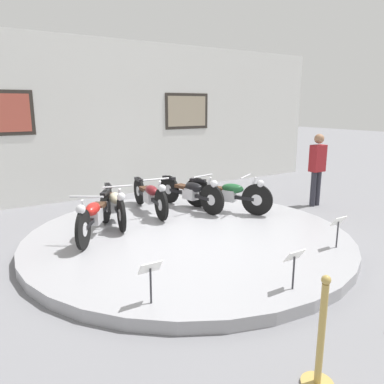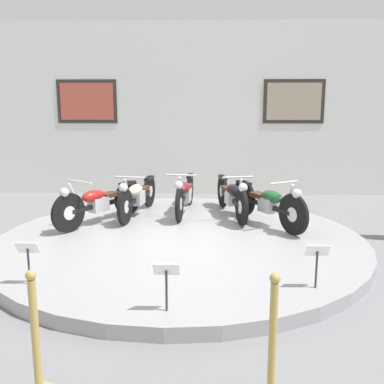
{
  "view_description": "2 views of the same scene",
  "coord_description": "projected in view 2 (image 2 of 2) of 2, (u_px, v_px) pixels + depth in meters",
  "views": [
    {
      "loc": [
        -3.25,
        -5.35,
        2.35
      ],
      "look_at": [
        0.08,
        0.01,
        0.89
      ],
      "focal_mm": 35.0,
      "sensor_mm": 36.0,
      "label": 1
    },
    {
      "loc": [
        0.38,
        -6.58,
        2.22
      ],
      "look_at": [
        0.17,
        0.22,
        0.83
      ],
      "focal_mm": 42.0,
      "sensor_mm": 36.0,
      "label": 2
    }
  ],
  "objects": [
    {
      "name": "motorcycle_red",
      "position": [
        98.0,
        201.0,
        7.55
      ],
      "size": [
        1.15,
        1.68,
        0.79
      ],
      "color": "black",
      "rests_on": "display_platform"
    },
    {
      "name": "motorcycle_cream",
      "position": [
        137.0,
        195.0,
        8.09
      ],
      "size": [
        0.55,
        1.94,
        0.78
      ],
      "color": "black",
      "rests_on": "display_platform"
    },
    {
      "name": "motorcycle_green",
      "position": [
        268.0,
        202.0,
        7.46
      ],
      "size": [
        1.04,
        1.76,
        0.8
      ],
      "color": "black",
      "rests_on": "display_platform"
    },
    {
      "name": "info_placard_front_right",
      "position": [
        317.0,
        256.0,
        4.94
      ],
      "size": [
        0.26,
        0.11,
        0.51
      ],
      "color": "#333338",
      "rests_on": "display_platform"
    },
    {
      "name": "info_placard_front_left",
      "position": [
        28.0,
        253.0,
        5.04
      ],
      "size": [
        0.26,
        0.11,
        0.51
      ],
      "color": "#333338",
      "rests_on": "display_platform"
    },
    {
      "name": "motorcycle_maroon",
      "position": [
        185.0,
        193.0,
        8.28
      ],
      "size": [
        0.54,
        1.96,
        0.79
      ],
      "color": "black",
      "rests_on": "display_platform"
    },
    {
      "name": "info_placard_front_centre",
      "position": [
        166.0,
        276.0,
        4.4
      ],
      "size": [
        0.26,
        0.11,
        0.51
      ],
      "color": "#333338",
      "rests_on": "display_platform"
    },
    {
      "name": "back_wall",
      "position": [
        190.0,
        110.0,
        10.53
      ],
      "size": [
        14.0,
        0.22,
        3.98
      ],
      "color": "silver",
      "rests_on": "ground_plane"
    },
    {
      "name": "stanchion_post_left_of_entry",
      "position": [
        37.0,
        356.0,
        3.36
      ],
      "size": [
        0.28,
        0.28,
        1.02
      ],
      "color": "tan",
      "rests_on": "ground_plane"
    },
    {
      "name": "display_platform",
      "position": [
        181.0,
        242.0,
        6.88
      ],
      "size": [
        5.6,
        5.6,
        0.17
      ],
      "primitive_type": "cylinder",
      "color": "#99999E",
      "rests_on": "ground_plane"
    },
    {
      "name": "ground_plane",
      "position": [
        181.0,
        247.0,
        6.9
      ],
      "size": [
        60.0,
        60.0,
        0.0
      ],
      "primitive_type": "plane",
      "color": "slate"
    },
    {
      "name": "stanchion_post_right_of_entry",
      "position": [
        272.0,
        360.0,
        3.31
      ],
      "size": [
        0.28,
        0.28,
        1.02
      ],
      "color": "tan",
      "rests_on": "ground_plane"
    },
    {
      "name": "motorcycle_black",
      "position": [
        232.0,
        195.0,
        8.04
      ],
      "size": [
        0.58,
        1.95,
        0.79
      ],
      "color": "black",
      "rests_on": "display_platform"
    }
  ]
}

